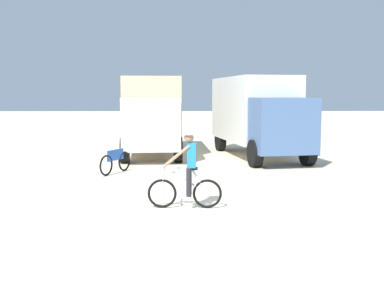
{
  "coord_description": "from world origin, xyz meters",
  "views": [
    {
      "loc": [
        -0.25,
        -10.91,
        2.65
      ],
      "look_at": [
        -0.08,
        3.31,
        1.1
      ],
      "focal_mm": 43.35,
      "sensor_mm": 36.0,
      "label": 1
    }
  ],
  "objects": [
    {
      "name": "box_truck_tan_camper",
      "position": [
        -1.75,
        9.49,
        1.87
      ],
      "size": [
        2.74,
        6.87,
        3.35
      ],
      "color": "#CCB78E",
      "rests_on": "ground"
    },
    {
      "name": "ground_plane",
      "position": [
        0.0,
        0.0,
        0.0
      ],
      "size": [
        120.0,
        120.0,
        0.0
      ],
      "primitive_type": "plane",
      "color": "beige"
    },
    {
      "name": "box_truck_white_box",
      "position": [
        2.74,
        8.5,
        1.87
      ],
      "size": [
        3.49,
        7.05,
        3.35
      ],
      "color": "white",
      "rests_on": "ground"
    },
    {
      "name": "bicycle_spare",
      "position": [
        -2.62,
        4.39,
        0.4
      ],
      "size": [
        0.85,
        1.58,
        0.97
      ],
      "color": "black",
      "rests_on": "ground"
    },
    {
      "name": "cyclist_orange_shirt",
      "position": [
        -0.24,
        -0.36,
        0.85
      ],
      "size": [
        1.73,
        0.52,
        1.82
      ],
      "color": "black",
      "rests_on": "ground"
    }
  ]
}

